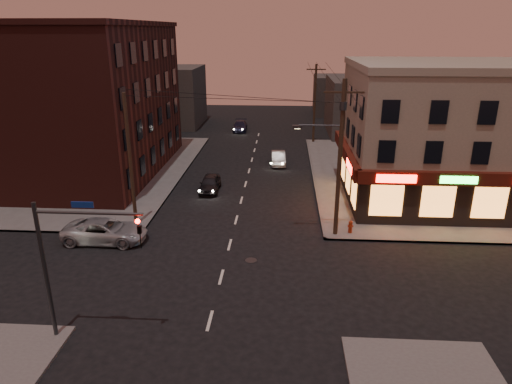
# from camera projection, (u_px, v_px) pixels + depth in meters

# --- Properties ---
(ground) EXTENTS (120.00, 120.00, 0.00)m
(ground) POSITION_uv_depth(u_px,v_px,m) (221.00, 277.00, 25.11)
(ground) COLOR black
(ground) RESTS_ON ground
(sidewalk_ne) EXTENTS (24.00, 28.00, 0.15)m
(sidewalk_ne) POSITION_uv_depth(u_px,v_px,m) (443.00, 177.00, 41.88)
(sidewalk_ne) COLOR #514F4C
(sidewalk_ne) RESTS_ON ground
(sidewalk_nw) EXTENTS (24.00, 28.00, 0.15)m
(sidewalk_nw) POSITION_uv_depth(u_px,v_px,m) (63.00, 170.00, 44.00)
(sidewalk_nw) COLOR #514F4C
(sidewalk_nw) RESTS_ON ground
(pizza_building) EXTENTS (15.85, 12.85, 10.50)m
(pizza_building) POSITION_uv_depth(u_px,v_px,m) (449.00, 133.00, 34.99)
(pizza_building) COLOR gray
(pizza_building) RESTS_ON sidewalk_ne
(brick_apartment) EXTENTS (12.00, 20.00, 13.00)m
(brick_apartment) POSITION_uv_depth(u_px,v_px,m) (90.00, 102.00, 41.57)
(brick_apartment) COLOR #411814
(brick_apartment) RESTS_ON sidewalk_nw
(bg_building_ne_a) EXTENTS (10.00, 12.00, 7.00)m
(bg_building_ne_a) POSITION_uv_depth(u_px,v_px,m) (368.00, 106.00, 58.82)
(bg_building_ne_a) COLOR #3F3D3A
(bg_building_ne_a) RESTS_ON ground
(bg_building_nw) EXTENTS (9.00, 10.00, 8.00)m
(bg_building_nw) POSITION_uv_depth(u_px,v_px,m) (169.00, 96.00, 63.99)
(bg_building_nw) COLOR #3F3D3A
(bg_building_nw) RESTS_ON ground
(bg_building_ne_b) EXTENTS (8.00, 8.00, 6.00)m
(bg_building_ne_b) POSITION_uv_depth(u_px,v_px,m) (340.00, 95.00, 72.26)
(bg_building_ne_b) COLOR #3F3D3A
(bg_building_ne_b) RESTS_ON ground
(utility_pole_main) EXTENTS (4.20, 0.44, 10.00)m
(utility_pole_main) POSITION_uv_depth(u_px,v_px,m) (338.00, 151.00, 28.23)
(utility_pole_main) COLOR #382619
(utility_pole_main) RESTS_ON sidewalk_ne
(utility_pole_far) EXTENTS (0.26, 0.26, 9.00)m
(utility_pole_far) POSITION_uv_depth(u_px,v_px,m) (315.00, 104.00, 53.21)
(utility_pole_far) COLOR #382619
(utility_pole_far) RESTS_ON sidewalk_ne
(utility_pole_west) EXTENTS (0.24, 0.24, 9.00)m
(utility_pole_west) POSITION_uv_depth(u_px,v_px,m) (130.00, 161.00, 30.05)
(utility_pole_west) COLOR #382619
(utility_pole_west) RESTS_ON sidewalk_nw
(traffic_signal) EXTENTS (4.49, 0.32, 6.47)m
(traffic_signal) POSITION_uv_depth(u_px,v_px,m) (66.00, 254.00, 18.77)
(traffic_signal) COLOR #333538
(traffic_signal) RESTS_ON ground
(suv_cross) EXTENTS (5.31, 2.49, 1.47)m
(suv_cross) POSITION_uv_depth(u_px,v_px,m) (105.00, 231.00, 29.09)
(suv_cross) COLOR #9EA3A7
(suv_cross) RESTS_ON ground
(sedan_near) EXTENTS (1.61, 3.91, 1.33)m
(sedan_near) POSITION_uv_depth(u_px,v_px,m) (210.00, 183.00, 38.28)
(sedan_near) COLOR black
(sedan_near) RESTS_ON ground
(sedan_mid) EXTENTS (1.60, 4.00, 1.29)m
(sedan_mid) POSITION_uv_depth(u_px,v_px,m) (278.00, 158.00, 45.83)
(sedan_mid) COLOR gray
(sedan_mid) RESTS_ON ground
(sedan_far) EXTENTS (1.94, 4.48, 1.28)m
(sedan_far) POSITION_uv_depth(u_px,v_px,m) (240.00, 126.00, 60.98)
(sedan_far) COLOR black
(sedan_far) RESTS_ON ground
(fire_hydrant) EXTENTS (0.37, 0.37, 0.86)m
(fire_hydrant) POSITION_uv_depth(u_px,v_px,m) (350.00, 226.00, 30.08)
(fire_hydrant) COLOR maroon
(fire_hydrant) RESTS_ON sidewalk_ne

